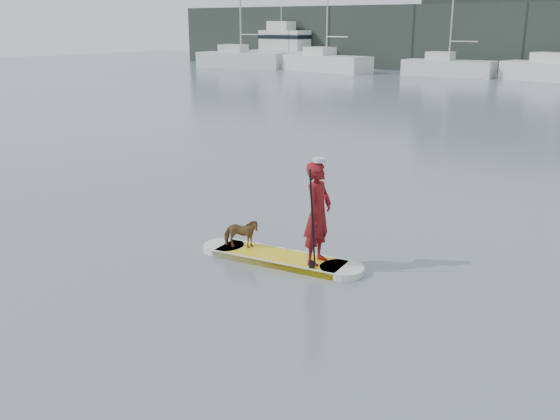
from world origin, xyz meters
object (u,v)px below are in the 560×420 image
Objects in this scene: sailboat_c at (448,67)px; sailboat_d at (559,69)px; dog at (241,234)px; paddler at (318,213)px; sailboat_a at (241,59)px; paddleboard at (280,258)px; motor_yacht_b at (289,50)px; sailboat_b at (326,61)px.

sailboat_d reaches higher than sailboat_c.
dog is at bearing -77.32° from sailboat_c.
paddler reaches higher than dog.
sailboat_a is 1.20× the size of sailboat_c.
sailboat_a is (-33.95, 41.36, 0.84)m from paddleboard.
motor_yacht_b reaches higher than paddleboard.
dog is (-0.84, -0.10, 0.35)m from paddleboard.
paddler is 0.20× the size of motor_yacht_b.
sailboat_b is 1.46× the size of motor_yacht_b.
paddleboard is at bearing -112.49° from dog.
paddleboard is 44.92m from sailboat_c.
sailboat_c reaches higher than paddleboard.
sailboat_c is (-13.02, 42.98, 0.73)m from paddleboard.
dog is 0.05× the size of sailboat_b.
paddler is 0.14× the size of sailboat_a.
paddler is at bearing -53.25° from motor_yacht_b.
sailboat_b is at bearing -164.66° from sailboat_d.
dog is at bearing -73.97° from sailboat_d.
sailboat_a reaches higher than sailboat_d.
paddleboard is 55.39m from motor_yacht_b.
sailboat_c is 18.34m from motor_yacht_b.
sailboat_a is at bearing 9.11° from dog.
sailboat_c is (-13.78, 42.89, -0.25)m from paddler.
motor_yacht_b is (-31.89, 45.69, 0.63)m from paddler.
motor_yacht_b is (2.82, 4.42, 0.77)m from sailboat_a.
paddleboard is at bearing 90.93° from paddler.
sailboat_d is at bearing -1.31° from sailboat_c.
sailboat_c is at bearing -6.94° from motor_yacht_b.
paddleboard is 1.25m from paddler.
sailboat_b is at bearing -8.07° from sailboat_a.
dog is 0.06× the size of sailboat_c.
sailboat_a is at bearing -120.65° from motor_yacht_b.
paddleboard is at bearing -61.89° from sailboat_a.
sailboat_c is (20.92, 1.63, -0.11)m from sailboat_a.
motor_yacht_b is (-31.13, 45.78, 1.61)m from paddleboard.
sailboat_a is at bearing -165.12° from sailboat_b.
motor_yacht_b is at bearing 162.09° from sailboat_b.
dog is (-1.60, -0.20, -0.64)m from paddler.
paddleboard is at bearing -72.86° from sailboat_d.
sailboat_c is at bearing -166.77° from sailboat_d.
sailboat_a is 9.67m from sailboat_b.
paddler is 53.92m from sailboat_a.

